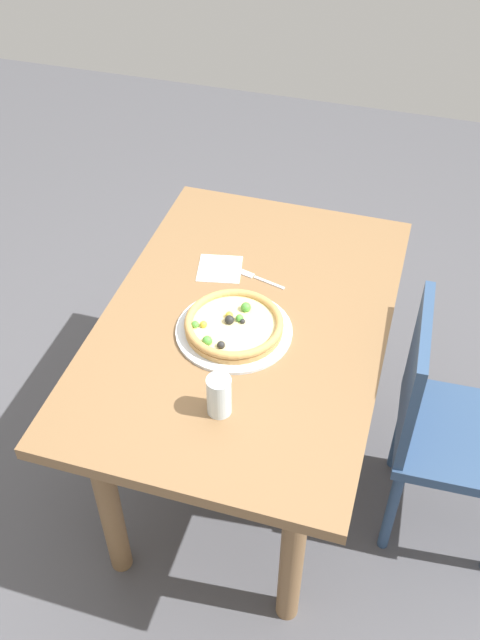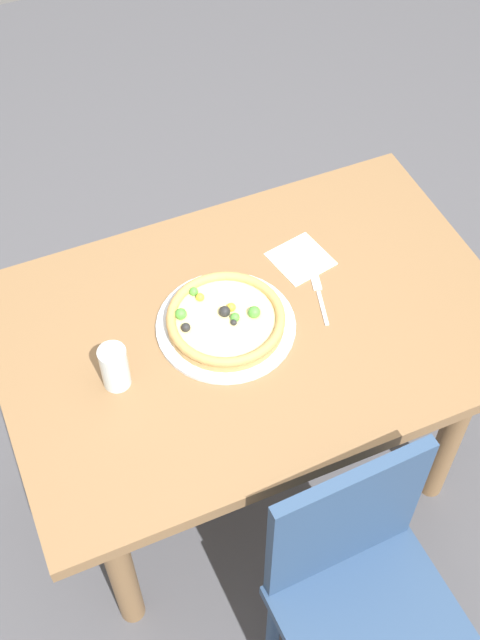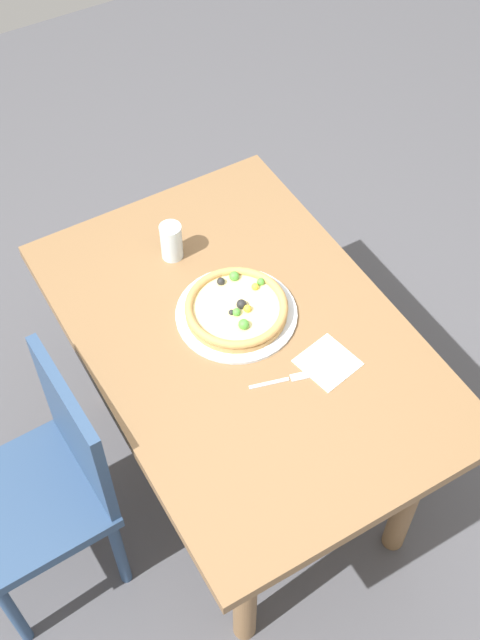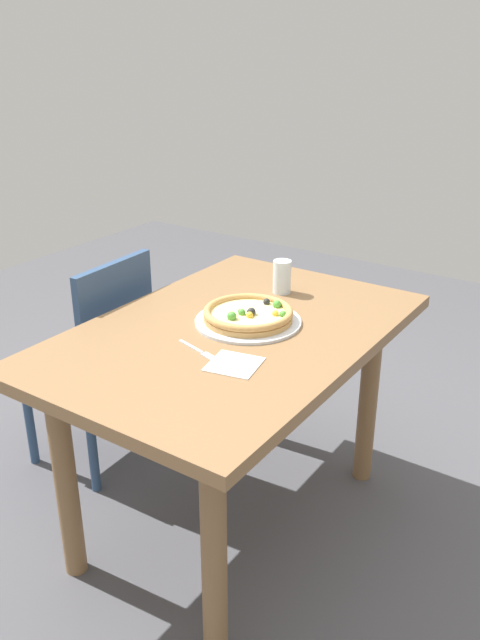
# 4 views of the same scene
# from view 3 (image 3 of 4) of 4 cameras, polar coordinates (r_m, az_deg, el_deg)

# --- Properties ---
(ground_plane) EXTENTS (6.00, 6.00, 0.00)m
(ground_plane) POSITION_cam_3_polar(r_m,az_deg,el_deg) (2.88, 0.21, -10.14)
(ground_plane) COLOR #4C4C51
(dining_table) EXTENTS (1.27, 0.85, 0.75)m
(dining_table) POSITION_cam_3_polar(r_m,az_deg,el_deg) (2.33, 0.25, -2.66)
(dining_table) COLOR olive
(dining_table) RESTS_ON ground
(chair_near) EXTENTS (0.42, 0.42, 0.87)m
(chair_near) POSITION_cam_3_polar(r_m,az_deg,el_deg) (2.37, -13.49, -11.17)
(chair_near) COLOR navy
(chair_near) RESTS_ON ground
(plate) EXTENTS (0.35, 0.35, 0.01)m
(plate) POSITION_cam_3_polar(r_m,az_deg,el_deg) (2.28, -0.26, 0.43)
(plate) COLOR silver
(plate) RESTS_ON dining_table
(pizza) EXTENTS (0.29, 0.29, 0.05)m
(pizza) POSITION_cam_3_polar(r_m,az_deg,el_deg) (2.26, -0.25, 0.85)
(pizza) COLOR tan
(pizza) RESTS_ON plate
(fork) EXTENTS (0.06, 0.16, 0.00)m
(fork) POSITION_cam_3_polar(r_m,az_deg,el_deg) (2.15, 3.16, -4.24)
(fork) COLOR silver
(fork) RESTS_ON dining_table
(drinking_glass) EXTENTS (0.07, 0.07, 0.12)m
(drinking_glass) POSITION_cam_3_polar(r_m,az_deg,el_deg) (2.40, -4.87, 5.56)
(drinking_glass) COLOR silver
(drinking_glass) RESTS_ON dining_table
(napkin) EXTENTS (0.17, 0.17, 0.00)m
(napkin) POSITION_cam_3_polar(r_m,az_deg,el_deg) (2.20, 6.22, -3.00)
(napkin) COLOR white
(napkin) RESTS_ON dining_table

